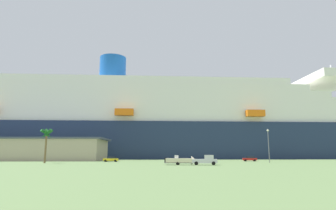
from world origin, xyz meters
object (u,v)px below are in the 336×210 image
(cruise_ship, at_px, (190,127))
(small_boat_on_trailer, at_px, (182,161))
(street_lamp, at_px, (268,141))
(pickup_truck, at_px, (206,160))
(parked_car_yellow_taxi, at_px, (111,159))
(palm_tree, at_px, (47,136))
(parked_car_red_hatchback, at_px, (250,159))

(cruise_ship, xyz_separation_m, small_boat_on_trailer, (-8.48, -77.15, -14.69))
(street_lamp, bearing_deg, pickup_truck, -142.56)
(small_boat_on_trailer, distance_m, parked_car_yellow_taxi, 31.52)
(street_lamp, bearing_deg, palm_tree, -178.29)
(cruise_ship, distance_m, parked_car_yellow_taxi, 62.52)
(pickup_truck, bearing_deg, small_boat_on_trailer, 172.08)
(street_lamp, height_order, parked_car_yellow_taxi, street_lamp)
(cruise_ship, xyz_separation_m, street_lamp, (16.38, -62.74, -9.78))
(small_boat_on_trailer, bearing_deg, street_lamp, 30.11)
(cruise_ship, height_order, parked_car_red_hatchback, cruise_ship)
(palm_tree, height_order, street_lamp, street_lamp)
(cruise_ship, bearing_deg, palm_tree, -124.68)
(small_boat_on_trailer, xyz_separation_m, parked_car_yellow_taxi, (-20.62, 23.83, -0.13))
(parked_car_yellow_taxi, bearing_deg, parked_car_red_hatchback, 6.62)
(street_lamp, relative_size, parked_car_red_hatchback, 1.97)
(cruise_ship, xyz_separation_m, parked_car_red_hatchback, (15.25, -48.17, -14.81))
(pickup_truck, distance_m, parked_car_red_hatchback, 35.04)
(pickup_truck, relative_size, parked_car_yellow_taxi, 1.27)
(parked_car_yellow_taxi, bearing_deg, pickup_truck, -43.64)
(small_boat_on_trailer, relative_size, palm_tree, 0.89)
(cruise_ship, xyz_separation_m, parked_car_yellow_taxi, (-29.10, -53.32, -14.81))
(palm_tree, distance_m, parked_car_yellow_taxi, 20.24)
(small_boat_on_trailer, relative_size, parked_car_yellow_taxi, 1.78)
(small_boat_on_trailer, height_order, parked_car_red_hatchback, small_boat_on_trailer)
(small_boat_on_trailer, xyz_separation_m, palm_tree, (-36.19, 12.59, 6.29))
(cruise_ship, xyz_separation_m, pickup_truck, (-3.37, -77.86, -14.60))
(parked_car_yellow_taxi, bearing_deg, small_boat_on_trailer, -49.12)
(cruise_ship, distance_m, pickup_truck, 79.29)
(parked_car_yellow_taxi, bearing_deg, cruise_ship, 61.37)
(cruise_ship, relative_size, small_boat_on_trailer, 36.20)
(cruise_ship, distance_m, palm_tree, 78.95)
(pickup_truck, distance_m, small_boat_on_trailer, 5.16)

